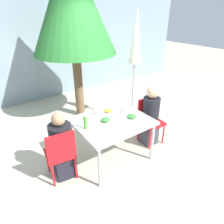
{
  "coord_description": "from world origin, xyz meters",
  "views": [
    {
      "loc": [
        -1.61,
        -2.26,
        2.34
      ],
      "look_at": [
        0.0,
        0.0,
        0.9
      ],
      "focal_mm": 32.0,
      "sensor_mm": 36.0,
      "label": 1
    }
  ],
  "objects_px": {
    "person_left": "(62,148)",
    "chair_right": "(149,117)",
    "drinking_cup": "(98,112)",
    "closed_umbrella": "(135,48)",
    "salad_bowl": "(127,110)",
    "person_right": "(150,117)",
    "bottle": "(86,122)",
    "chair_left": "(60,152)",
    "tree_behind_left": "(72,4)"
  },
  "relations": [
    {
      "from": "person_left",
      "to": "bottle",
      "type": "height_order",
      "value": "person_left"
    },
    {
      "from": "bottle",
      "to": "salad_bowl",
      "type": "height_order",
      "value": "bottle"
    },
    {
      "from": "closed_umbrella",
      "to": "drinking_cup",
      "type": "bearing_deg",
      "value": -155.77
    },
    {
      "from": "drinking_cup",
      "to": "salad_bowl",
      "type": "distance_m",
      "value": 0.51
    },
    {
      "from": "person_left",
      "to": "chair_right",
      "type": "xyz_separation_m",
      "value": [
        1.72,
        -0.07,
        -0.0
      ]
    },
    {
      "from": "person_right",
      "to": "tree_behind_left",
      "type": "relative_size",
      "value": 0.34
    },
    {
      "from": "bottle",
      "to": "tree_behind_left",
      "type": "xyz_separation_m",
      "value": [
        0.75,
        1.72,
        1.57
      ]
    },
    {
      "from": "chair_right",
      "to": "bottle",
      "type": "distance_m",
      "value": 1.39
    },
    {
      "from": "person_left",
      "to": "chair_right",
      "type": "height_order",
      "value": "person_left"
    },
    {
      "from": "chair_right",
      "to": "drinking_cup",
      "type": "height_order",
      "value": "chair_right"
    },
    {
      "from": "person_right",
      "to": "closed_umbrella",
      "type": "xyz_separation_m",
      "value": [
        0.36,
        0.91,
        1.06
      ]
    },
    {
      "from": "person_right",
      "to": "closed_umbrella",
      "type": "relative_size",
      "value": 0.5
    },
    {
      "from": "closed_umbrella",
      "to": "salad_bowl",
      "type": "bearing_deg",
      "value": -136.34
    },
    {
      "from": "chair_right",
      "to": "closed_umbrella",
      "type": "bearing_deg",
      "value": -106.78
    },
    {
      "from": "drinking_cup",
      "to": "closed_umbrella",
      "type": "bearing_deg",
      "value": 24.23
    },
    {
      "from": "chair_left",
      "to": "tree_behind_left",
      "type": "xyz_separation_m",
      "value": [
        1.19,
        1.72,
        1.92
      ]
    },
    {
      "from": "bottle",
      "to": "drinking_cup",
      "type": "height_order",
      "value": "bottle"
    },
    {
      "from": "chair_left",
      "to": "closed_umbrella",
      "type": "xyz_separation_m",
      "value": [
        2.09,
        0.84,
        1.12
      ]
    },
    {
      "from": "drinking_cup",
      "to": "tree_behind_left",
      "type": "bearing_deg",
      "value": 75.79
    },
    {
      "from": "chair_left",
      "to": "salad_bowl",
      "type": "xyz_separation_m",
      "value": [
        1.29,
        0.08,
        0.27
      ]
    },
    {
      "from": "person_right",
      "to": "drinking_cup",
      "type": "xyz_separation_m",
      "value": [
        -0.91,
        0.34,
        0.24
      ]
    },
    {
      "from": "person_left",
      "to": "drinking_cup",
      "type": "xyz_separation_m",
      "value": [
        0.76,
        0.19,
        0.29
      ]
    },
    {
      "from": "person_left",
      "to": "chair_right",
      "type": "distance_m",
      "value": 1.72
    },
    {
      "from": "salad_bowl",
      "to": "person_right",
      "type": "bearing_deg",
      "value": -19.42
    },
    {
      "from": "chair_left",
      "to": "tree_behind_left",
      "type": "bearing_deg",
      "value": 62.24
    },
    {
      "from": "person_left",
      "to": "tree_behind_left",
      "type": "distance_m",
      "value": 2.77
    },
    {
      "from": "chair_left",
      "to": "salad_bowl",
      "type": "relative_size",
      "value": 4.85
    },
    {
      "from": "chair_left",
      "to": "closed_umbrella",
      "type": "height_order",
      "value": "closed_umbrella"
    },
    {
      "from": "chair_right",
      "to": "person_right",
      "type": "relative_size",
      "value": 0.74
    },
    {
      "from": "person_left",
      "to": "person_right",
      "type": "bearing_deg",
      "value": 1.73
    },
    {
      "from": "person_right",
      "to": "person_left",
      "type": "bearing_deg",
      "value": -1.74
    },
    {
      "from": "bottle",
      "to": "chair_right",
      "type": "bearing_deg",
      "value": 0.07
    },
    {
      "from": "person_left",
      "to": "person_right",
      "type": "relative_size",
      "value": 0.94
    },
    {
      "from": "chair_left",
      "to": "bottle",
      "type": "distance_m",
      "value": 0.56
    },
    {
      "from": "person_left",
      "to": "person_right",
      "type": "distance_m",
      "value": 1.68
    },
    {
      "from": "person_left",
      "to": "chair_right",
      "type": "bearing_deg",
      "value": 4.44
    },
    {
      "from": "person_left",
      "to": "salad_bowl",
      "type": "distance_m",
      "value": 1.26
    },
    {
      "from": "chair_left",
      "to": "salad_bowl",
      "type": "distance_m",
      "value": 1.32
    },
    {
      "from": "closed_umbrella",
      "to": "bottle",
      "type": "xyz_separation_m",
      "value": [
        -1.65,
        -0.84,
        -0.77
      ]
    },
    {
      "from": "chair_left",
      "to": "tree_behind_left",
      "type": "relative_size",
      "value": 0.26
    },
    {
      "from": "chair_left",
      "to": "chair_right",
      "type": "relative_size",
      "value": 1.0
    },
    {
      "from": "salad_bowl",
      "to": "tree_behind_left",
      "type": "xyz_separation_m",
      "value": [
        -0.1,
        1.65,
        1.65
      ]
    },
    {
      "from": "chair_right",
      "to": "bottle",
      "type": "relative_size",
      "value": 3.79
    },
    {
      "from": "person_left",
      "to": "tree_behind_left",
      "type": "xyz_separation_m",
      "value": [
        1.13,
        1.65,
        1.91
      ]
    },
    {
      "from": "drinking_cup",
      "to": "person_left",
      "type": "bearing_deg",
      "value": -165.92
    },
    {
      "from": "bottle",
      "to": "salad_bowl",
      "type": "distance_m",
      "value": 0.86
    },
    {
      "from": "closed_umbrella",
      "to": "person_left",
      "type": "bearing_deg",
      "value": -159.43
    },
    {
      "from": "person_right",
      "to": "salad_bowl",
      "type": "height_order",
      "value": "person_right"
    },
    {
      "from": "person_right",
      "to": "drinking_cup",
      "type": "distance_m",
      "value": 1.0
    },
    {
      "from": "person_right",
      "to": "chair_right",
      "type": "bearing_deg",
      "value": -121.95
    }
  ]
}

